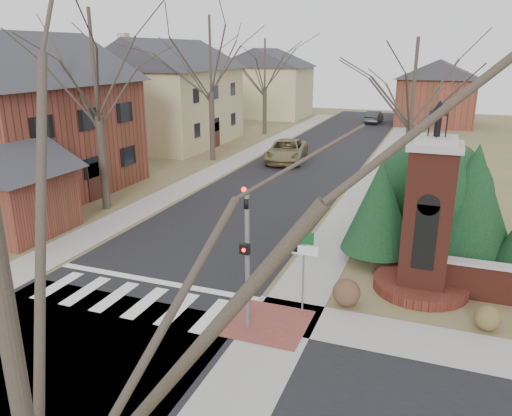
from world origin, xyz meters
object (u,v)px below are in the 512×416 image
at_px(pickup_truck, 287,151).
at_px(distant_car, 374,117).
at_px(brick_gate_monument, 426,231).
at_px(sign_post, 303,256).
at_px(traffic_signal_pole, 247,248).

relative_size(pickup_truck, distant_car, 1.36).
bearing_deg(brick_gate_monument, sign_post, -138.58).
bearing_deg(pickup_truck, sign_post, -79.87).
bearing_deg(traffic_signal_pole, pickup_truck, 104.50).
height_order(traffic_signal_pole, brick_gate_monument, brick_gate_monument).
bearing_deg(brick_gate_monument, distant_car, 100.08).
height_order(traffic_signal_pole, pickup_truck, traffic_signal_pole).
distance_m(brick_gate_monument, distant_car, 42.29).
xyz_separation_m(traffic_signal_pole, sign_post, (1.29, 1.41, -0.64)).
height_order(traffic_signal_pole, distant_car, traffic_signal_pole).
xyz_separation_m(traffic_signal_pole, brick_gate_monument, (4.70, 4.42, -0.42)).
xyz_separation_m(brick_gate_monument, distant_car, (-7.40, 41.62, -1.47)).
bearing_deg(pickup_truck, traffic_signal_pole, -83.95).
bearing_deg(distant_car, brick_gate_monument, 102.98).
xyz_separation_m(traffic_signal_pole, distant_car, (-2.70, 46.04, -1.89)).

